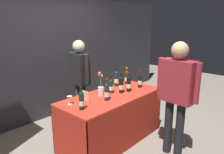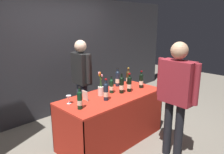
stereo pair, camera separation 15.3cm
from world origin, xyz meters
name	(u,v)px [view 1 (the left image)]	position (x,y,z in m)	size (l,w,h in m)	color
ground_plane	(112,139)	(0.00, 0.00, 0.00)	(12.00, 12.00, 0.00)	gray
back_partition	(53,58)	(0.00, 1.65, 1.22)	(7.26, 0.12, 2.44)	#2D2D33
tasting_table	(112,109)	(0.00, 0.00, 0.56)	(1.77, 0.78, 0.80)	red
featured_wine_bottle	(127,77)	(0.67, 0.24, 0.93)	(0.08, 0.08, 0.31)	#38230F
display_bottle_0	(140,80)	(0.64, -0.09, 0.93)	(0.08, 0.08, 0.31)	black
display_bottle_1	(116,78)	(0.42, 0.28, 0.95)	(0.08, 0.08, 0.34)	#192333
display_bottle_2	(121,84)	(0.19, -0.04, 0.94)	(0.08, 0.08, 0.34)	black
display_bottle_3	(129,83)	(0.34, -0.08, 0.94)	(0.08, 0.08, 0.32)	black
display_bottle_4	(82,100)	(-0.71, -0.09, 0.93)	(0.07, 0.07, 0.31)	black
display_bottle_5	(107,91)	(-0.23, -0.10, 0.94)	(0.08, 0.08, 0.33)	#192333
display_bottle_6	(111,86)	(0.07, 0.08, 0.92)	(0.07, 0.07, 0.29)	black
wine_glass_near_vendor	(70,99)	(-0.70, 0.18, 0.89)	(0.08, 0.08, 0.12)	silver
flower_vase	(101,88)	(-0.14, 0.12, 0.92)	(0.09, 0.09, 0.40)	silver
brochure_stand	(86,96)	(-0.46, 0.11, 0.88)	(0.13, 0.01, 0.15)	silver
vendor_presenter	(80,76)	(0.05, 0.85, 0.97)	(0.25, 0.56, 1.62)	#2D3347
taster_foreground_right	(177,89)	(0.31, -0.95, 1.03)	(0.24, 0.64, 1.69)	black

